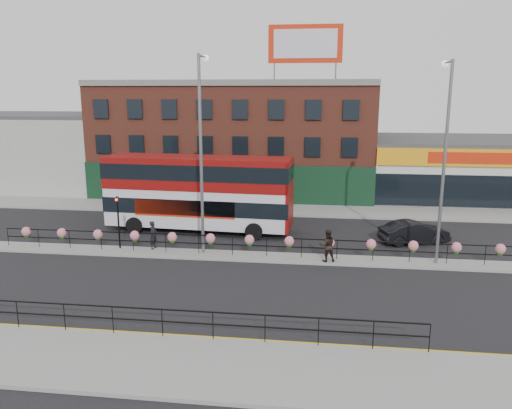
# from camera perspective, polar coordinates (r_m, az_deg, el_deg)

# --- Properties ---
(ground) EXTENTS (120.00, 120.00, 0.00)m
(ground) POSITION_cam_1_polar(r_m,az_deg,el_deg) (29.11, -0.75, -6.10)
(ground) COLOR black
(ground) RESTS_ON ground
(south_pavement) EXTENTS (60.00, 4.00, 0.15)m
(south_pavement) POSITION_cam_1_polar(r_m,az_deg,el_deg) (18.31, -6.21, -17.97)
(south_pavement) COLOR gray
(south_pavement) RESTS_ON ground
(north_pavement) EXTENTS (60.00, 4.00, 0.15)m
(north_pavement) POSITION_cam_1_polar(r_m,az_deg,el_deg) (40.55, 1.60, -0.56)
(north_pavement) COLOR gray
(north_pavement) RESTS_ON ground
(median) EXTENTS (60.00, 1.60, 0.15)m
(median) POSITION_cam_1_polar(r_m,az_deg,el_deg) (29.08, -0.75, -5.96)
(median) COLOR gray
(median) RESTS_ON ground
(yellow_line_inner) EXTENTS (60.00, 0.10, 0.01)m
(yellow_line_inner) POSITION_cam_1_polar(r_m,az_deg,el_deg) (20.30, -4.66, -14.88)
(yellow_line_inner) COLOR gold
(yellow_line_inner) RESTS_ON ground
(yellow_line_outer) EXTENTS (60.00, 0.10, 0.01)m
(yellow_line_outer) POSITION_cam_1_polar(r_m,az_deg,el_deg) (20.14, -4.77, -15.12)
(yellow_line_outer) COLOR gold
(yellow_line_outer) RESTS_ON ground
(brick_building) EXTENTS (25.00, 12.21, 10.30)m
(brick_building) POSITION_cam_1_polar(r_m,az_deg,el_deg) (48.07, -2.21, 7.63)
(brick_building) COLOR brown
(brick_building) RESTS_ON ground
(supermarket) EXTENTS (15.00, 12.25, 5.30)m
(supermarket) POSITION_cam_1_polar(r_m,az_deg,el_deg) (49.19, 21.51, 3.97)
(supermarket) COLOR silver
(supermarket) RESTS_ON ground
(warehouse_west) EXTENTS (15.50, 12.00, 7.30)m
(warehouse_west) POSITION_cam_1_polar(r_m,az_deg,el_deg) (55.29, -23.48, 5.73)
(warehouse_west) COLOR #9C9C97
(warehouse_west) RESTS_ON ground
(billboard) EXTENTS (6.00, 0.29, 4.40)m
(billboard) POSITION_cam_1_polar(r_m,az_deg,el_deg) (42.45, 5.66, 17.79)
(billboard) COLOR red
(billboard) RESTS_ON brick_building
(median_railing) EXTENTS (30.04, 0.56, 1.23)m
(median_railing) POSITION_cam_1_polar(r_m,az_deg,el_deg) (28.79, -0.75, -4.13)
(median_railing) COLOR black
(median_railing) RESTS_ON median
(south_railing) EXTENTS (20.04, 0.05, 1.12)m
(south_railing) POSITION_cam_1_polar(r_m,az_deg,el_deg) (20.01, -10.70, -12.45)
(south_railing) COLOR black
(south_railing) RESTS_ON south_pavement
(double_decker_bus) EXTENTS (12.87, 3.78, 5.15)m
(double_decker_bus) POSITION_cam_1_polar(r_m,az_deg,el_deg) (34.07, -6.54, 2.11)
(double_decker_bus) COLOR silver
(double_decker_bus) RESTS_ON ground
(car) EXTENTS (4.06, 5.23, 1.43)m
(car) POSITION_cam_1_polar(r_m,az_deg,el_deg) (33.20, 17.62, -3.04)
(car) COLOR black
(car) RESTS_ON ground
(pedestrian_a) EXTENTS (0.72, 0.56, 1.70)m
(pedestrian_a) POSITION_cam_1_polar(r_m,az_deg,el_deg) (30.66, -11.65, -3.43)
(pedestrian_a) COLOR black
(pedestrian_a) RESTS_ON median
(pedestrian_b) EXTENTS (1.19, 1.08, 1.85)m
(pedestrian_b) POSITION_cam_1_polar(r_m,az_deg,el_deg) (28.07, 8.15, -4.65)
(pedestrian_b) COLOR black
(pedestrian_b) RESTS_ON median
(lamp_column_west) EXTENTS (0.41, 1.99, 11.34)m
(lamp_column_west) POSITION_cam_1_polar(r_m,az_deg,el_deg) (28.63, -6.22, 7.60)
(lamp_column_west) COLOR slate
(lamp_column_west) RESTS_ON median
(lamp_column_east) EXTENTS (0.39, 1.92, 10.92)m
(lamp_column_east) POSITION_cam_1_polar(r_m,az_deg,el_deg) (28.48, 20.73, 6.32)
(lamp_column_east) COLOR slate
(lamp_column_east) RESTS_ON median
(traffic_light_median) EXTENTS (0.15, 0.28, 3.65)m
(traffic_light_median) POSITION_cam_1_polar(r_m,az_deg,el_deg) (30.89, -15.52, -0.70)
(traffic_light_median) COLOR black
(traffic_light_median) RESTS_ON median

